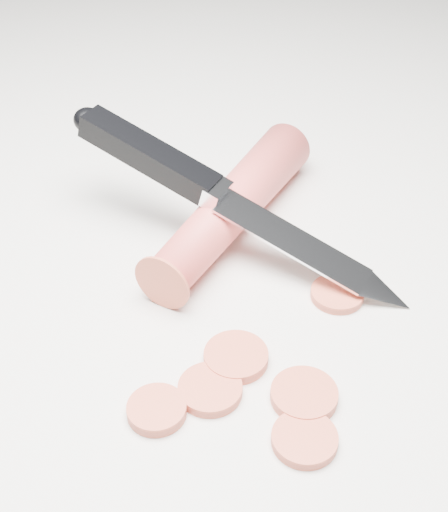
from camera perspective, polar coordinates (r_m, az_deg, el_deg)
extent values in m
plane|color=silver|center=(0.46, 2.01, -3.59)|extent=(2.40, 2.40, 0.00)
cylinder|color=#DD3E3B|center=(0.51, 0.67, 4.02)|extent=(0.16, 0.16, 0.04)
cylinder|color=#CE4A31|center=(0.39, 6.46, -14.35)|extent=(0.04, 0.04, 0.01)
cylinder|color=#CE4A31|center=(0.41, -1.12, -10.62)|extent=(0.04, 0.04, 0.01)
cylinder|color=#CE4A31|center=(0.47, 9.04, -3.02)|extent=(0.03, 0.03, 0.01)
cylinder|color=#CE4A31|center=(0.41, 6.43, -10.99)|extent=(0.04, 0.04, 0.01)
cylinder|color=#CE4A31|center=(0.43, 0.96, -8.08)|extent=(0.04, 0.04, 0.01)
cylinder|color=#CE4A31|center=(0.40, -5.41, -12.15)|extent=(0.03, 0.03, 0.01)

